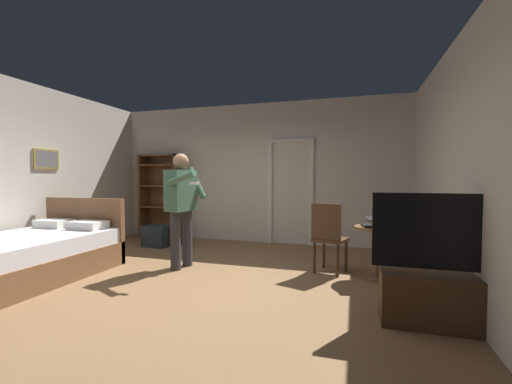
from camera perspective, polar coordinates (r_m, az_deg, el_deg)
The scene contains 15 objects.
ground_plane at distance 4.41m, azimuth -11.33°, elevation -15.31°, with size 6.71×6.71×0.00m, color olive.
wall_back at distance 6.85m, azimuth -0.05°, elevation 3.33°, with size 6.34×0.12×2.89m, color silver.
wall_left at distance 6.30m, azimuth -37.26°, elevation 2.90°, with size 0.15×5.83×2.89m.
wall_right at distance 3.86m, azimuth 33.74°, elevation 3.55°, with size 0.12×5.83×2.89m, color silver.
doorway_frame at distance 6.59m, azimuth 6.08°, elevation 1.42°, with size 0.93×0.08×2.13m.
bed at distance 5.42m, azimuth -34.66°, elevation -9.02°, with size 1.50×2.03×1.02m.
bookshelf at distance 7.57m, azimuth -16.38°, elevation -0.18°, with size 0.95×0.32×1.86m.
tv_flatscreen at distance 3.47m, azimuth 29.66°, elevation -14.34°, with size 1.18×0.40×1.21m.
side_table at distance 4.63m, azimuth 20.54°, elevation -8.56°, with size 0.60×0.60×0.70m.
laptop at distance 4.55m, azimuth 20.38°, elevation -5.14°, with size 0.39×0.40×0.15m.
bottle_on_table at distance 4.52m, azimuth 22.44°, elevation -4.66°, with size 0.06×0.06×0.23m.
wooden_chair at distance 4.69m, azimuth 12.62°, elevation -7.39°, with size 0.53×0.53×0.99m.
person_blue_shirt at distance 4.94m, azimuth -12.93°, elevation -1.64°, with size 0.64×0.70×1.70m.
suitcase_dark at distance 6.71m, azimuth -16.95°, elevation -7.40°, with size 0.49×0.39×0.41m, color #1E2D38.
suitcase_small at distance 6.80m, azimuth -15.36°, elevation -7.43°, with size 0.57×0.38×0.36m, color black.
Camera 1 is at (1.99, -3.69, 1.34)m, focal length 22.75 mm.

